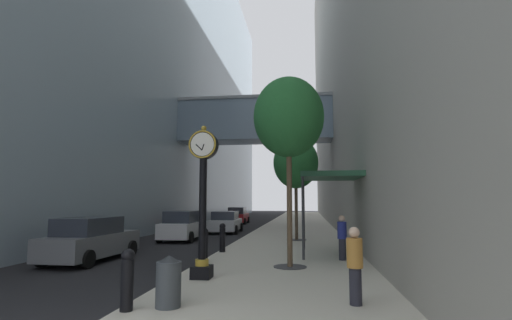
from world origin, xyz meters
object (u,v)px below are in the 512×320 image
at_px(bollard_nearest, 127,278).
at_px(car_white_trailing, 183,226).
at_px(pedestrian_walking, 342,236).
at_px(car_red_mid, 238,216).
at_px(street_tree_mid_near, 296,163).
at_px(car_grey_near, 91,240).
at_px(trash_bin, 169,280).
at_px(street_clock, 203,193).
at_px(bollard_third, 204,245).
at_px(street_tree_near, 289,118).
at_px(car_silver_far, 226,222).
at_px(pedestrian_by_clock, 355,264).
at_px(bollard_fourth, 222,237).

height_order(bollard_nearest, car_white_trailing, car_white_trailing).
height_order(pedestrian_walking, car_red_mid, pedestrian_walking).
height_order(street_tree_mid_near, car_grey_near, street_tree_mid_near).
relative_size(street_tree_mid_near, car_white_trailing, 1.38).
bearing_deg(trash_bin, street_clock, 92.08).
xyz_separation_m(street_tree_mid_near, car_grey_near, (-7.74, -7.65, -3.64)).
height_order(car_grey_near, car_red_mid, car_grey_near).
distance_m(street_tree_mid_near, pedestrian_walking, 8.05).
relative_size(bollard_third, street_tree_near, 0.19).
xyz_separation_m(car_grey_near, car_silver_far, (2.47, 13.39, -0.05)).
bearing_deg(pedestrian_by_clock, bollard_nearest, -167.33).
xyz_separation_m(street_clock, trash_bin, (0.11, -2.93, -1.86)).
bearing_deg(street_clock, car_silver_far, 99.78).
height_order(bollard_third, car_grey_near, car_grey_near).
bearing_deg(car_grey_near, trash_bin, -48.70).
height_order(bollard_fourth, trash_bin, bollard_fourth).
distance_m(street_tree_near, car_silver_far, 16.02).
bearing_deg(street_clock, bollard_third, 103.69).
relative_size(pedestrian_walking, car_grey_near, 0.36).
xyz_separation_m(bollard_fourth, street_tree_near, (3.03, -3.32, 4.38)).
xyz_separation_m(bollard_nearest, bollard_third, (0.00, 5.86, 0.00)).
bearing_deg(street_clock, pedestrian_by_clock, -29.63).
height_order(bollard_third, street_tree_near, street_tree_near).
relative_size(bollard_nearest, bollard_third, 1.00).
height_order(street_tree_mid_near, pedestrian_by_clock, street_tree_mid_near).
height_order(bollard_nearest, car_silver_far, car_silver_far).
bearing_deg(bollard_third, pedestrian_walking, 15.13).
xyz_separation_m(street_tree_mid_near, car_white_trailing, (-6.65, 0.21, -3.63)).
bearing_deg(bollard_fourth, pedestrian_walking, -18.20).
xyz_separation_m(bollard_third, car_red_mid, (-3.28, 24.80, 0.03)).
bearing_deg(pedestrian_walking, bollard_third, -164.87).
xyz_separation_m(street_tree_near, pedestrian_by_clock, (1.57, -4.43, -4.17)).
bearing_deg(street_tree_near, bollard_third, 172.59).
height_order(car_silver_far, car_white_trailing, car_white_trailing).
bearing_deg(car_red_mid, trash_bin, -82.45).
bearing_deg(street_tree_mid_near, car_silver_far, 132.59).
relative_size(car_grey_near, car_red_mid, 1.14).
height_order(street_tree_near, pedestrian_by_clock, street_tree_near).
height_order(car_red_mid, car_white_trailing, car_white_trailing).
height_order(trash_bin, car_grey_near, car_grey_near).
bearing_deg(car_silver_far, street_tree_near, -70.00).
relative_size(street_clock, pedestrian_walking, 2.67).
bearing_deg(car_red_mid, street_tree_near, -75.94).
height_order(pedestrian_by_clock, car_grey_near, pedestrian_by_clock).
relative_size(bollard_fourth, pedestrian_by_clock, 0.75).
distance_m(bollard_third, car_red_mid, 25.02).
bearing_deg(trash_bin, bollard_nearest, -153.91).
bearing_deg(car_red_mid, street_clock, -81.87).
xyz_separation_m(bollard_nearest, bollard_fourth, (0.00, 8.79, 0.00)).
xyz_separation_m(bollard_third, street_tree_near, (3.03, -0.39, 4.38)).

